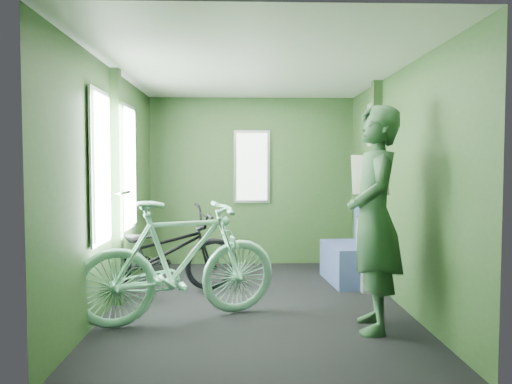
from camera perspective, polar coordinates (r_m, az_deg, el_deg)
room at (r=4.94m, az=-0.41°, el=3.85°), size 4.00×4.02×2.31m
bicycle_black at (r=5.42m, az=-10.99°, el=-11.62°), size 1.90×1.34×1.00m
bicycle_mint at (r=4.55m, az=-8.58°, el=-14.46°), size 1.90×1.27×1.13m
passenger at (r=4.23m, az=13.38°, el=-2.95°), size 0.52×0.78×1.86m
waste_box at (r=5.64m, az=12.89°, el=-6.91°), size 0.24×0.33×0.80m
bench_seat at (r=5.99m, az=10.89°, el=-7.47°), size 0.56×0.93×0.94m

